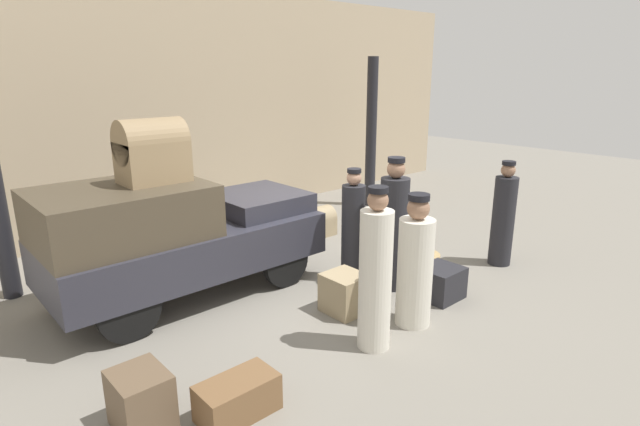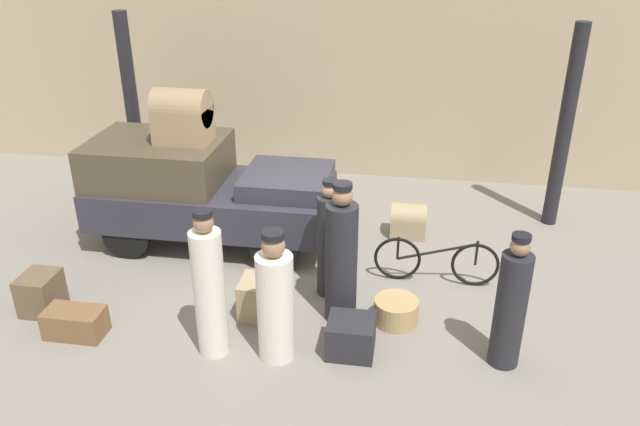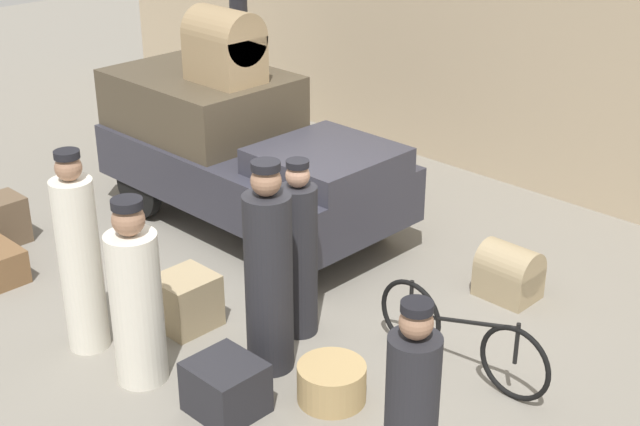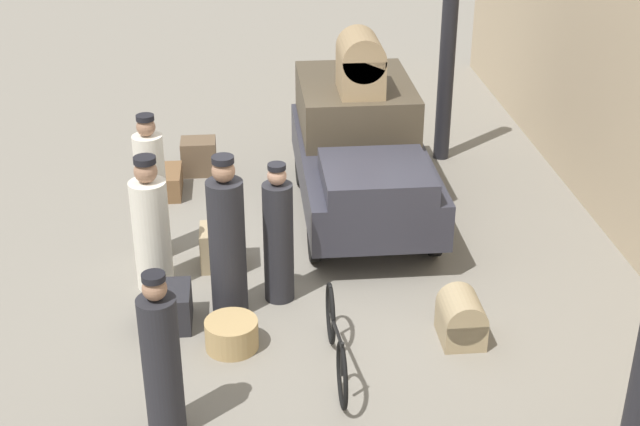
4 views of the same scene
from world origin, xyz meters
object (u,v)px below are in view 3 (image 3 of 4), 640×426
trunk_barrel_dark (509,273)px  trunk_on_truck_roof (224,46)px  truck (240,148)px  wicker_basket (332,383)px  bicycle (460,337)px  suitcase_black_upright (226,387)px  suitcase_small_leather (186,301)px  suitcase_tan_flat (0,221)px  conductor_in_dark_uniform (299,256)px  porter_with_bicycle (80,260)px  porter_standing_middle (269,277)px  porter_lifting_near_truck (136,301)px  porter_carrying_trunk (411,424)px

trunk_barrel_dark → trunk_on_truck_roof: size_ratio=0.69×
truck → wicker_basket: bearing=-29.5°
bicycle → suitcase_black_upright: 1.98m
bicycle → suitcase_small_leather: bearing=-152.7°
suitcase_tan_flat → suitcase_small_leather: bearing=7.3°
suitcase_tan_flat → suitcase_black_upright: bearing=-3.1°
suitcase_black_upright → suitcase_tan_flat: size_ratio=1.06×
conductor_in_dark_uniform → suitcase_small_leather: size_ratio=3.25×
porter_with_bicycle → suitcase_black_upright: porter_with_bicycle is taller
porter_standing_middle → trunk_barrel_dark: size_ratio=3.38×
wicker_basket → suitcase_small_leather: (-1.72, -0.11, 0.09)m
porter_standing_middle → suitcase_small_leather: size_ratio=3.65×
wicker_basket → porter_with_bicycle: 2.37m
conductor_in_dark_uniform → trunk_barrel_dark: conductor_in_dark_uniform is taller
bicycle → porter_standing_middle: bearing=-138.6°
porter_with_bicycle → suitcase_small_leather: bearing=66.4°
porter_standing_middle → porter_lifting_near_truck: porter_standing_middle is taller
conductor_in_dark_uniform → suitcase_small_leather: bearing=-140.9°
bicycle → porter_standing_middle: (-1.19, -1.05, 0.52)m
porter_with_bicycle → porter_standing_middle: porter_standing_middle is taller
truck → porter_carrying_trunk: porter_carrying_trunk is taller
porter_standing_middle → trunk_barrel_dark: 2.60m
suitcase_small_leather → suitcase_tan_flat: (-2.80, -0.36, 0.01)m
porter_lifting_near_truck → suitcase_black_upright: bearing=13.0°
suitcase_small_leather → wicker_basket: bearing=3.6°
porter_lifting_near_truck → wicker_basket: bearing=33.3°
conductor_in_dark_uniform → trunk_barrel_dark: 2.16m
truck → trunk_on_truck_roof: size_ratio=4.55×
porter_standing_middle → wicker_basket: bearing=1.2°
bicycle → suitcase_black_upright: bicycle is taller
conductor_in_dark_uniform → porter_lifting_near_truck: 1.48m
porter_carrying_trunk → trunk_barrel_dark: porter_carrying_trunk is taller
trunk_on_truck_roof → suitcase_tan_flat: bearing=-119.6°
suitcase_small_leather → trunk_on_truck_roof: 2.98m
trunk_barrel_dark → conductor_in_dark_uniform: bearing=-118.2°
porter_lifting_near_truck → porter_carrying_trunk: porter_carrying_trunk is taller
truck → conductor_in_dark_uniform: size_ratio=2.18×
porter_standing_middle → suitcase_black_upright: bearing=-72.5°
porter_with_bicycle → porter_carrying_trunk: porter_with_bicycle is taller
truck → wicker_basket: truck is taller
bicycle → conductor_in_dark_uniform: (-1.41, -0.49, 0.43)m
truck → bicycle: size_ratio=2.11×
conductor_in_dark_uniform → porter_with_bicycle: 1.86m
bicycle → suitcase_small_leather: size_ratio=3.36×
truck → wicker_basket: (3.09, -1.74, -0.73)m
truck → porter_standing_middle: (2.39, -1.76, -0.03)m
porter_carrying_trunk → suitcase_black_upright: 1.83m
porter_carrying_trunk → suitcase_tan_flat: size_ratio=3.19×
porter_with_bicycle → suitcase_black_upright: bearing=8.4°
suitcase_black_upright → porter_standing_middle: bearing=107.5°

